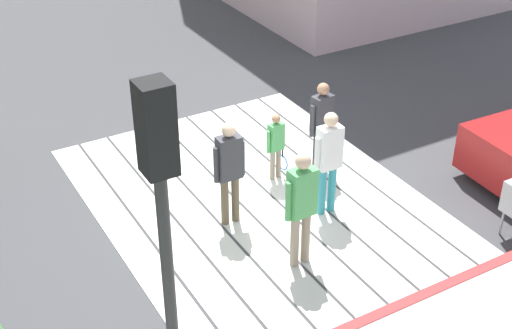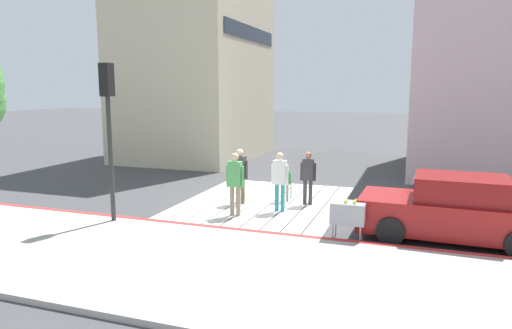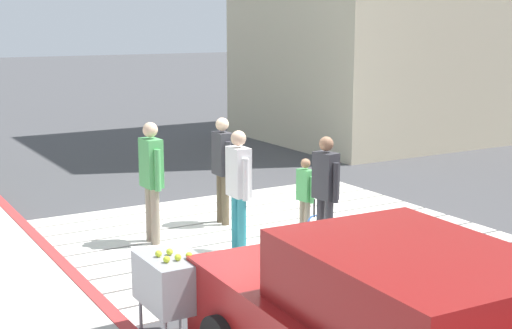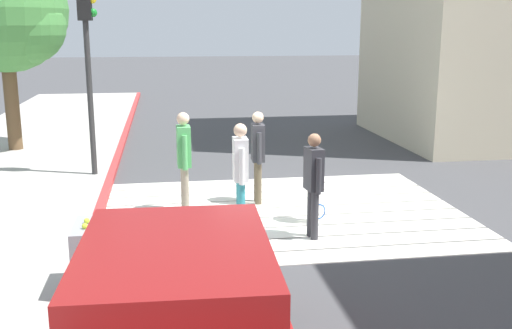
% 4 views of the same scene
% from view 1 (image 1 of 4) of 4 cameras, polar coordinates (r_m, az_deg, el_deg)
% --- Properties ---
extents(ground_plane, '(120.00, 120.00, 0.00)m').
position_cam_1_polar(ground_plane, '(11.86, -0.04, -2.78)').
color(ground_plane, '#424244').
extents(crosswalk_stripes, '(6.40, 4.90, 0.01)m').
position_cam_1_polar(crosswalk_stripes, '(11.86, -0.04, -2.76)').
color(crosswalk_stripes, silver).
rests_on(crosswalk_stripes, ground).
extents(curb_painted, '(0.16, 40.00, 0.13)m').
position_cam_1_polar(curb_painted, '(9.75, 9.76, -11.70)').
color(curb_painted, '#BC3333').
rests_on(curb_painted, ground).
extents(traffic_light_corner, '(0.39, 0.28, 4.24)m').
position_cam_1_polar(traffic_light_corner, '(6.40, -7.45, -3.29)').
color(traffic_light_corner, '#2D2D2D').
rests_on(traffic_light_corner, ground).
extents(pedestrian_adult_lead, '(0.24, 0.51, 1.75)m').
position_cam_1_polar(pedestrian_adult_lead, '(10.79, -2.11, -0.14)').
color(pedestrian_adult_lead, brown).
rests_on(pedestrian_adult_lead, ground).
extents(pedestrian_adult_trailing, '(0.25, 0.53, 1.82)m').
position_cam_1_polar(pedestrian_adult_trailing, '(9.94, 3.61, -2.96)').
color(pedestrian_adult_trailing, gray).
rests_on(pedestrian_adult_trailing, ground).
extents(pedestrian_adult_side, '(0.23, 0.52, 1.77)m').
position_cam_1_polar(pedestrian_adult_side, '(11.08, 5.76, 0.66)').
color(pedestrian_adult_side, teal).
rests_on(pedestrian_adult_side, ground).
extents(pedestrian_teen_behind, '(0.26, 0.49, 1.68)m').
position_cam_1_polar(pedestrian_teen_behind, '(12.16, 5.18, 3.38)').
color(pedestrian_teen_behind, '#333338').
rests_on(pedestrian_teen_behind, ground).
extents(pedestrian_child_with_racket, '(0.28, 0.39, 1.22)m').
position_cam_1_polar(pedestrian_child_with_racket, '(12.07, 1.60, 1.68)').
color(pedestrian_child_with_racket, gray).
rests_on(pedestrian_child_with_racket, ground).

